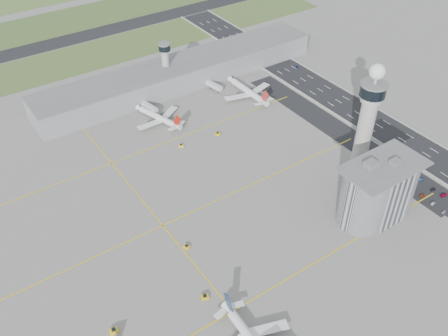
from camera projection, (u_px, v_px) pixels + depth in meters
ground at (264, 229)px, 243.74m from camera, size 1000.00×1000.00×0.00m
grass_strip_0 at (62, 63)px, 379.48m from camera, size 480.00×50.00×0.08m
grass_strip_1 at (31, 30)px, 427.66m from camera, size 480.00×60.00×0.08m
grass_strip_2 at (4, 2)px, 479.05m from camera, size 480.00×70.00×0.08m
runway at (45, 46)px, 403.23m from camera, size 480.00×22.00×0.10m
highway at (418, 149)px, 294.24m from camera, size 28.00×500.00×0.10m
barrier_left at (402, 157)px, 287.74m from camera, size 0.60×500.00×1.20m
barrier_right at (433, 141)px, 300.04m from camera, size 0.60×500.00×1.20m
landside_road at (403, 174)px, 276.83m from camera, size 18.00×260.00×0.08m
parking_lot at (419, 187)px, 268.24m from camera, size 20.00×44.00×0.10m
taxiway_line_h_0 at (233, 311)px, 206.90m from camera, size 260.00×0.60×0.01m
taxiway_line_h_1 at (163, 226)px, 245.44m from camera, size 260.00×0.60×0.01m
taxiway_line_h_2 at (112, 163)px, 283.99m from camera, size 260.00×0.60×0.01m
taxiway_line_v at (163, 226)px, 245.44m from camera, size 0.60×260.00×0.01m
control_tower at (368, 116)px, 258.51m from camera, size 14.00×14.00×64.50m
secondary_tower at (165, 61)px, 341.48m from camera, size 8.60×8.60×31.90m
admin_building at (378, 190)px, 242.85m from camera, size 42.00×24.00×33.50m
terminal_pier at (180, 73)px, 351.43m from camera, size 210.00×32.00×15.80m
airplane_far_a at (157, 114)px, 314.32m from camera, size 43.51×47.50×11.07m
airplane_far_b at (247, 87)px, 339.08m from camera, size 37.65×44.12×12.24m
jet_bridge_far_0 at (143, 105)px, 327.63m from camera, size 5.39×14.31×5.70m
jet_bridge_far_1 at (207, 84)px, 349.60m from camera, size 5.39×14.31×5.70m
tug_1 at (114, 331)px, 198.69m from camera, size 3.79×2.90×2.01m
tug_2 at (205, 297)px, 211.46m from camera, size 3.76×3.14×1.87m
tug_3 at (187, 247)px, 233.66m from camera, size 2.91×3.44×1.70m
tug_4 at (181, 146)px, 295.92m from camera, size 3.38×2.96×1.64m
tug_5 at (218, 134)px, 305.52m from camera, size 3.40×2.89×1.67m
car_lot_0 at (444, 212)px, 252.27m from camera, size 3.37×1.77×1.09m
car_lot_1 at (433, 203)px, 257.20m from camera, size 3.77×1.75×1.20m
car_lot_2 at (422, 195)px, 261.95m from camera, size 4.10×2.04×1.11m
car_lot_3 at (411, 189)px, 265.95m from camera, size 4.49×2.08×1.27m
car_lot_4 at (399, 181)px, 270.84m from camera, size 3.35×1.41×1.13m
car_lot_5 at (390, 172)px, 276.97m from camera, size 4.00×1.79×1.27m
car_lot_7 at (444, 195)px, 262.17m from camera, size 4.56×2.29×1.27m
car_lot_8 at (433, 189)px, 265.73m from camera, size 3.41×1.43×1.15m
car_lot_9 at (422, 179)px, 272.07m from camera, size 3.81×1.72×1.21m
car_lot_10 at (407, 171)px, 277.86m from camera, size 4.25×2.14×1.15m
car_lot_11 at (402, 167)px, 280.76m from camera, size 4.03×1.70×1.16m
car_hw_1 at (368, 118)px, 319.38m from camera, size 1.62×3.45×1.09m
car_hw_2 at (297, 67)px, 373.63m from camera, size 2.46×4.48×1.19m
car_hw_4 at (232, 43)px, 405.83m from camera, size 1.98×3.84×1.25m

